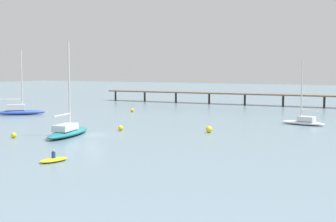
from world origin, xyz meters
name	(u,v)px	position (x,y,z in m)	size (l,w,h in m)	color
ground_plane	(93,135)	(0.00, 0.00, 0.00)	(400.00, 400.00, 0.00)	slate
pier	(324,90)	(17.67, 58.09, 3.94)	(73.58, 7.84, 7.48)	brown
sailboat_teal	(68,131)	(-2.05, -2.43, 0.71)	(5.06, 10.21, 11.91)	#1E727A
sailboat_blue	(19,110)	(-28.18, 14.26, 0.82)	(8.13, 7.69, 11.87)	#2D4CB7
sailboat_white	(304,121)	(21.25, 24.15, 0.62)	(7.10, 3.38, 9.72)	white
dinghy_yellow	(54,159)	(7.77, -15.63, 0.21)	(1.88, 3.11, 1.14)	yellow
mooring_buoy_outer	(14,135)	(-6.83, -6.84, 0.33)	(0.67, 0.67, 0.67)	yellow
mooring_buoy_far	(209,129)	(12.20, 9.31, 0.44)	(0.87, 0.87, 0.87)	yellow
mooring_buoy_inner	(132,110)	(-13.20, 29.29, 0.35)	(0.70, 0.70, 0.70)	yellow
mooring_buoy_mid	(121,128)	(0.73, 5.26, 0.36)	(0.71, 0.71, 0.71)	yellow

